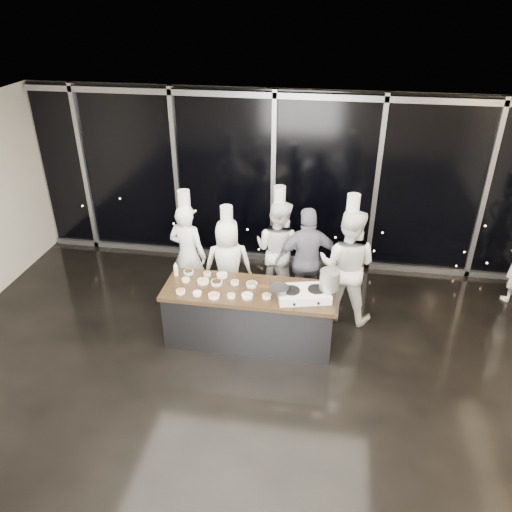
% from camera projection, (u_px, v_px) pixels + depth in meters
% --- Properties ---
extents(ground, '(9.00, 9.00, 0.00)m').
position_uv_depth(ground, '(238.00, 381.00, 6.75)').
color(ground, black).
rests_on(ground, ground).
extents(room_shell, '(9.02, 7.02, 3.21)m').
position_uv_depth(room_shell, '(250.00, 233.00, 5.64)').
color(room_shell, beige).
rests_on(room_shell, ground).
extents(window_wall, '(8.90, 0.11, 3.20)m').
position_uv_depth(window_wall, '(274.00, 181.00, 8.94)').
color(window_wall, black).
rests_on(window_wall, ground).
extents(demo_counter, '(2.46, 0.86, 0.90)m').
position_uv_depth(demo_counter, '(250.00, 315.00, 7.31)').
color(demo_counter, '#353539').
rests_on(demo_counter, ground).
extents(stove, '(0.80, 0.60, 0.14)m').
position_uv_depth(stove, '(304.00, 294.00, 6.88)').
color(stove, white).
rests_on(stove, demo_counter).
extents(frying_pan, '(0.49, 0.33, 0.04)m').
position_uv_depth(frying_pan, '(278.00, 288.00, 6.81)').
color(frying_pan, slate).
rests_on(frying_pan, stove).
extents(stock_pot, '(0.33, 0.33, 0.27)m').
position_uv_depth(stock_pot, '(330.00, 280.00, 6.79)').
color(stock_pot, silver).
rests_on(stock_pot, stove).
extents(prep_bowls, '(1.39, 0.71, 0.05)m').
position_uv_depth(prep_bowls, '(218.00, 285.00, 7.15)').
color(prep_bowls, white).
rests_on(prep_bowls, demo_counter).
extents(squeeze_bottle, '(0.06, 0.06, 0.23)m').
position_uv_depth(squeeze_bottle, '(176.00, 269.00, 7.37)').
color(squeeze_bottle, white).
rests_on(squeeze_bottle, demo_counter).
extents(chef_far_left, '(0.72, 0.56, 1.98)m').
position_uv_depth(chef_far_left, '(188.00, 254.00, 8.02)').
color(chef_far_left, white).
rests_on(chef_far_left, ground).
extents(chef_left, '(0.86, 0.66, 1.80)m').
position_uv_depth(chef_left, '(228.00, 264.00, 7.93)').
color(chef_left, white).
rests_on(chef_left, ground).
extents(chef_center, '(1.03, 0.93, 1.97)m').
position_uv_depth(chef_center, '(278.00, 249.00, 8.22)').
color(chef_center, white).
rests_on(chef_center, ground).
extents(guest, '(1.12, 0.70, 1.78)m').
position_uv_depth(guest, '(308.00, 261.00, 7.84)').
color(guest, black).
rests_on(guest, ground).
extents(chef_right, '(1.04, 0.89, 2.09)m').
position_uv_depth(chef_right, '(347.00, 265.00, 7.62)').
color(chef_right, white).
rests_on(chef_right, ground).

